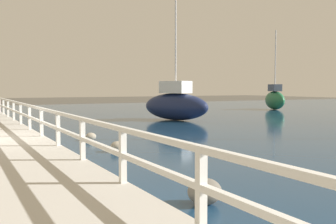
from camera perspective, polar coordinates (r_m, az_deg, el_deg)
The scene contains 6 objects.
railing at distance 13.07m, azimuth -17.91°, elevation -0.66°, with size 0.10×32.50×0.92m.
boulder_mid_strip at distance 13.82m, azimuth -11.14°, elevation -3.54°, with size 0.37×0.33×0.28m.
boulder_near_dock at distance 11.31m, azimuth -7.34°, elevation -4.99°, with size 0.41×0.37×0.31m.
boulder_water_edge at distance 6.29m, azimuth 5.35°, elevation -11.42°, with size 0.55×0.50×0.42m.
sailboat_navy at distance 21.96m, azimuth 1.10°, elevation 1.13°, with size 2.99×4.49×7.55m.
sailboat_green at distance 33.67m, azimuth 15.23°, elevation 1.85°, with size 2.06×3.40×6.52m.
Camera 1 is at (-0.57, -12.82, 1.84)m, focal length 42.00 mm.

